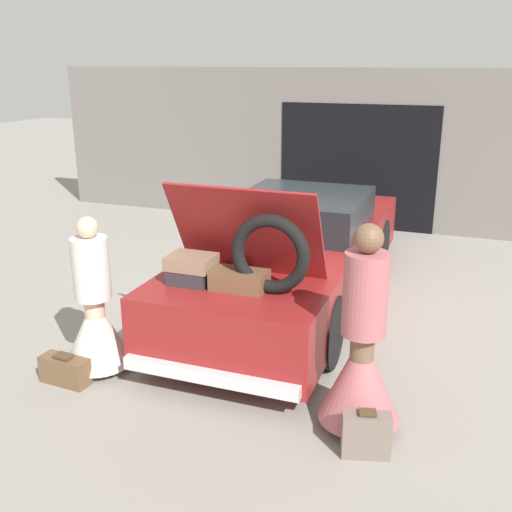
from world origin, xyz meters
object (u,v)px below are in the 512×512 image
car (295,254)px  suitcase_beside_right_person (366,435)px  person_left (95,318)px  person_right (361,359)px  suitcase_beside_left_person (65,370)px

car → suitcase_beside_right_person: size_ratio=13.05×
car → person_left: 2.71m
car → person_left: size_ratio=3.35×
person_left → person_right: (2.60, -0.09, 0.07)m
car → suitcase_beside_left_person: (-1.44, -2.72, -0.48)m
car → person_right: bearing=-62.3°
person_left → suitcase_beside_left_person: (-0.14, -0.35, -0.41)m
person_right → car: bearing=13.2°
car → suitcase_beside_left_person: size_ratio=10.58×
person_left → suitcase_beside_right_person: 2.79m
person_left → suitcase_beside_right_person: person_left is taller
car → suitcase_beside_right_person: 3.20m
person_right → suitcase_beside_left_person: person_right is taller
suitcase_beside_left_person → person_right: bearing=5.3°
suitcase_beside_left_person → car: bearing=62.1°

